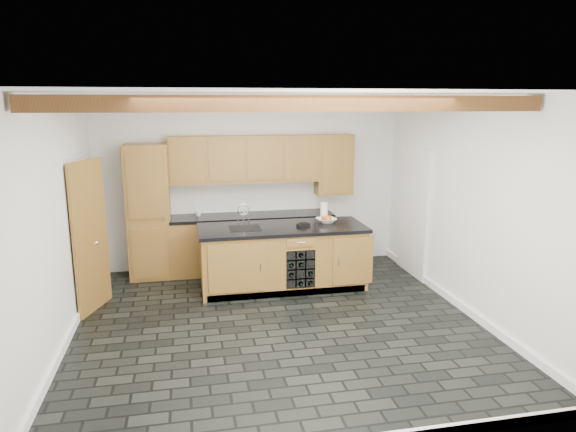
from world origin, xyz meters
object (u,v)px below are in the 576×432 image
kitchen_scale (303,224)px  fruit_bowl (326,220)px  island (283,257)px  paper_towel (324,211)px

kitchen_scale → fruit_bowl: bearing=2.8°
island → fruit_bowl: bearing=9.5°
fruit_bowl → island: bearing=-170.5°
island → fruit_bowl: (0.69, 0.12, 0.50)m
fruit_bowl → paper_towel: 0.24m
kitchen_scale → fruit_bowl: size_ratio=0.69×
kitchen_scale → paper_towel: bearing=23.2°
kitchen_scale → fruit_bowl: fruit_bowl is taller
island → kitchen_scale: bearing=-6.4°
island → kitchen_scale: 0.58m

